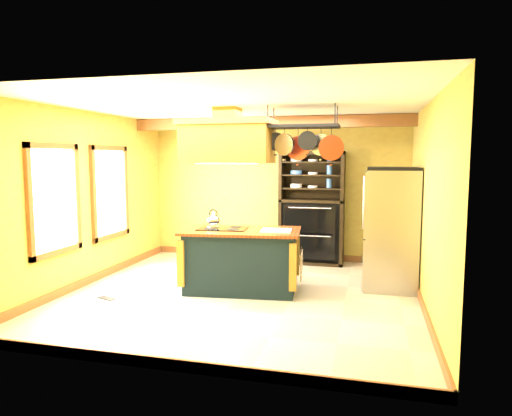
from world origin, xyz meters
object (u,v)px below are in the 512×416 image
at_px(pot_rack, 304,136).
at_px(hutch, 312,219).
at_px(kitchen_island, 241,259).
at_px(refrigerator, 390,231).
at_px(range_hood, 228,140).

xyz_separation_m(pot_rack, hutch, (-0.13, 2.09, -1.46)).
distance_m(kitchen_island, pot_rack, 2.03).
relative_size(pot_rack, refrigerator, 0.62).
height_order(kitchen_island, range_hood, range_hood).
relative_size(refrigerator, hutch, 0.86).
bearing_deg(kitchen_island, refrigerator, 12.48).
distance_m(kitchen_island, refrigerator, 2.31).
height_order(range_hood, refrigerator, range_hood).
xyz_separation_m(kitchen_island, range_hood, (-0.20, -0.00, 1.77)).
distance_m(range_hood, pot_rack, 1.11).
bearing_deg(range_hood, pot_rack, -0.00).
bearing_deg(kitchen_island, range_hood, 174.16).
distance_m(kitchen_island, range_hood, 1.78).
distance_m(range_hood, refrigerator, 2.81).
xyz_separation_m(range_hood, hutch, (0.99, 2.09, -1.41)).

